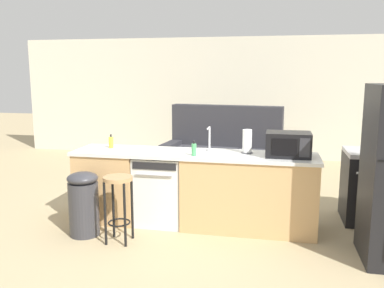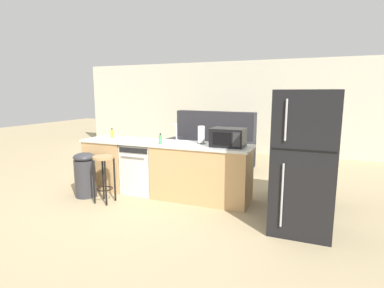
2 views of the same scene
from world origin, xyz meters
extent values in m
plane|color=tan|center=(0.00, 0.00, 0.00)|extent=(24.00, 24.00, 0.00)
cube|color=beige|center=(0.30, 4.20, 1.30)|extent=(10.00, 0.06, 2.60)
cube|color=tan|center=(-0.93, 0.00, 0.43)|extent=(0.75, 0.62, 0.86)
cube|color=tan|center=(0.83, 0.00, 0.43)|extent=(1.55, 0.62, 0.86)
cube|color=silver|center=(0.15, 0.00, 0.88)|extent=(2.94, 0.66, 0.04)
cube|color=brown|center=(0.15, 0.00, 0.04)|extent=(2.86, 0.56, 0.08)
cube|color=silver|center=(-0.25, 0.00, 0.42)|extent=(0.58, 0.58, 0.84)
cube|color=black|center=(-0.25, -0.30, 0.78)|extent=(0.52, 0.01, 0.08)
cylinder|color=#B2B2B7|center=(-0.25, -0.31, 0.68)|extent=(0.44, 0.02, 0.02)
cube|color=black|center=(2.35, 0.55, 0.42)|extent=(0.76, 0.64, 0.85)
cube|color=black|center=(2.35, 0.22, 0.47)|extent=(0.53, 0.01, 0.43)
cube|color=#B7B7BC|center=(2.35, 0.55, 0.88)|extent=(0.76, 0.64, 0.05)
torus|color=black|center=(2.18, 0.42, 0.89)|extent=(0.16, 0.16, 0.01)
torus|color=black|center=(2.18, 0.68, 0.89)|extent=(0.16, 0.16, 0.01)
cube|color=black|center=(1.26, 0.00, 1.04)|extent=(0.50, 0.36, 0.28)
cube|color=black|center=(1.21, -0.18, 1.04)|extent=(0.27, 0.01, 0.18)
cube|color=#2D2D33|center=(1.43, -0.18, 1.04)|extent=(0.11, 0.01, 0.21)
cylinder|color=silver|center=(0.32, 0.15, 0.92)|extent=(0.07, 0.07, 0.03)
cylinder|color=silver|center=(0.32, 0.15, 1.06)|extent=(0.02, 0.02, 0.26)
cylinder|color=silver|center=(0.32, 0.08, 1.19)|extent=(0.02, 0.14, 0.02)
cylinder|color=#4C4C51|center=(0.78, 0.10, 0.91)|extent=(0.14, 0.14, 0.01)
cylinder|color=white|center=(0.78, 0.10, 1.05)|extent=(0.11, 0.11, 0.27)
cylinder|color=#4CB266|center=(0.20, -0.18, 0.97)|extent=(0.06, 0.06, 0.14)
cylinder|color=black|center=(0.20, -0.18, 1.06)|extent=(0.02, 0.02, 0.04)
cylinder|color=yellow|center=(-0.93, 0.09, 0.97)|extent=(0.06, 0.06, 0.14)
cylinder|color=black|center=(-0.93, 0.09, 1.06)|extent=(0.02, 0.02, 0.04)
cylinder|color=tan|center=(-0.54, -0.68, 0.72)|extent=(0.32, 0.32, 0.04)
cylinder|color=black|center=(-0.65, -0.80, 0.35)|extent=(0.03, 0.03, 0.70)
cylinder|color=black|center=(-0.43, -0.80, 0.35)|extent=(0.03, 0.03, 0.70)
cylinder|color=black|center=(-0.65, -0.57, 0.35)|extent=(0.03, 0.03, 0.70)
cylinder|color=black|center=(-0.43, -0.57, 0.35)|extent=(0.03, 0.03, 0.70)
torus|color=black|center=(-0.54, -0.68, 0.22)|extent=(0.25, 0.25, 0.02)
cylinder|color=#333338|center=(-1.01, -0.58, 0.31)|extent=(0.34, 0.34, 0.62)
ellipsoid|color=#333338|center=(-1.01, -0.58, 0.67)|extent=(0.35, 0.35, 0.14)
cube|color=#2D2D33|center=(0.20, 2.21, 0.21)|extent=(2.09, 1.12, 0.42)
cube|color=#2D2D33|center=(0.24, 2.54, 0.64)|extent=(2.01, 0.47, 1.27)
cube|color=#2D2D33|center=(-0.70, 2.32, 0.31)|extent=(0.30, 0.92, 0.62)
cube|color=#2D2D33|center=(1.09, 2.11, 0.31)|extent=(0.30, 0.92, 0.62)
cube|color=#3B3B41|center=(-0.35, 2.23, 0.48)|extent=(0.63, 0.69, 0.12)
cube|color=#3B3B41|center=(0.19, 2.16, 0.48)|extent=(0.63, 0.69, 0.12)
cube|color=#3B3B41|center=(0.74, 2.10, 0.48)|extent=(0.63, 0.69, 0.12)
camera|label=1|loc=(1.11, -4.67, 1.84)|focal=38.00mm
camera|label=2|loc=(2.42, -4.35, 1.70)|focal=28.00mm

